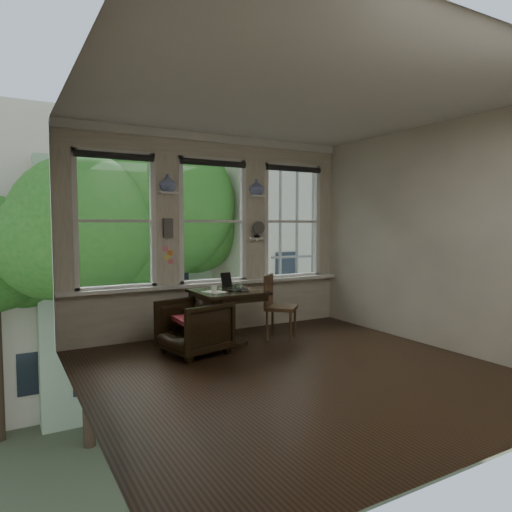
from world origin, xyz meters
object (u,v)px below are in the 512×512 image
side_chair_right (281,307)px  mug (214,289)px  table (228,317)px  armchair_left (194,327)px  laptop (238,291)px

side_chair_right → mug: size_ratio=9.46×
table → armchair_left: bearing=-160.3°
laptop → mug: 0.33m
table → side_chair_right: 0.82m
side_chair_right → laptop: bearing=139.9°
table → laptop: bearing=-63.9°
mug → table: bearing=10.4°
armchair_left → laptop: laptop is taller
table → side_chair_right: bearing=-7.1°
mug → laptop: bearing=-22.1°
table → mug: (-0.22, -0.04, 0.42)m
laptop → mug: (-0.30, 0.12, 0.03)m
table → mug: bearing=-169.6°
side_chair_right → mug: bearing=131.7°
table → laptop: (0.08, -0.16, 0.39)m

